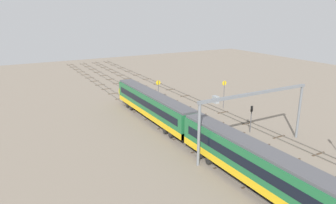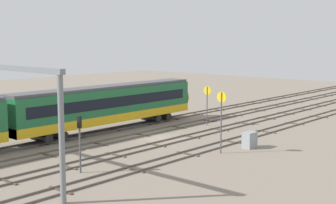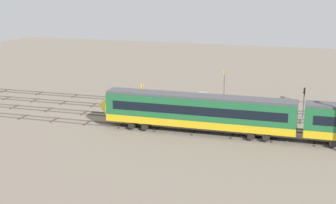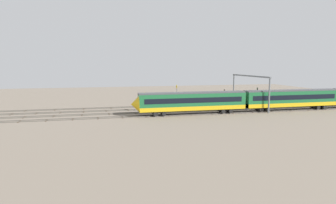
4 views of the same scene
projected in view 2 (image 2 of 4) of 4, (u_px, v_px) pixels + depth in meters
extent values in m
plane|color=gray|center=(157.00, 138.00, 48.14)|extent=(149.28, 149.28, 0.00)
cube|color=#59544C|center=(217.00, 148.00, 43.26)|extent=(133.28, 0.07, 0.16)
cube|color=#59544C|center=(204.00, 146.00, 44.20)|extent=(133.28, 0.07, 0.16)
cube|color=#473828|center=(61.00, 190.00, 31.35)|extent=(0.24, 2.40, 0.08)
cube|color=#473828|center=(133.00, 170.00, 36.30)|extent=(0.24, 2.40, 0.08)
cube|color=#473828|center=(188.00, 154.00, 41.26)|extent=(0.24, 2.40, 0.08)
cube|color=#473828|center=(231.00, 142.00, 46.21)|extent=(0.24, 2.40, 0.08)
cube|color=#473828|center=(266.00, 132.00, 51.16)|extent=(0.24, 2.40, 0.08)
cube|color=#473828|center=(294.00, 124.00, 56.11)|extent=(0.24, 2.40, 0.08)
cube|color=#473828|center=(318.00, 117.00, 61.07)|extent=(0.24, 2.40, 0.08)
cube|color=#59544C|center=(180.00, 141.00, 46.19)|extent=(133.28, 0.07, 0.16)
cube|color=#59544C|center=(168.00, 139.00, 47.13)|extent=(133.28, 0.07, 0.16)
cube|color=#473828|center=(8.00, 181.00, 33.33)|extent=(0.24, 2.40, 0.08)
cube|color=#473828|center=(67.00, 167.00, 37.14)|extent=(0.24, 2.40, 0.08)
cube|color=#473828|center=(116.00, 155.00, 40.95)|extent=(0.24, 2.40, 0.08)
cube|color=#473828|center=(156.00, 145.00, 44.76)|extent=(0.24, 2.40, 0.08)
cube|color=#473828|center=(190.00, 137.00, 48.57)|extent=(0.24, 2.40, 0.08)
cube|color=#473828|center=(219.00, 130.00, 52.38)|extent=(0.24, 2.40, 0.08)
cube|color=#473828|center=(244.00, 123.00, 56.19)|extent=(0.24, 2.40, 0.08)
cube|color=#473828|center=(266.00, 118.00, 60.00)|extent=(0.24, 2.40, 0.08)
cube|color=#473828|center=(286.00, 113.00, 63.81)|extent=(0.24, 2.40, 0.08)
cube|color=#473828|center=(303.00, 109.00, 67.62)|extent=(0.24, 2.40, 0.08)
cube|color=#473828|center=(318.00, 105.00, 71.43)|extent=(0.24, 2.40, 0.08)
cube|color=#473828|center=(332.00, 102.00, 75.24)|extent=(0.24, 2.40, 0.08)
cube|color=#59544C|center=(146.00, 135.00, 49.13)|extent=(133.28, 0.07, 0.16)
cube|color=#59544C|center=(137.00, 133.00, 50.07)|extent=(133.28, 0.07, 0.16)
cube|color=#473828|center=(47.00, 155.00, 40.99)|extent=(0.24, 2.40, 0.08)
cube|color=#473828|center=(99.00, 144.00, 45.30)|extent=(0.24, 2.40, 0.08)
cube|color=#473828|center=(142.00, 135.00, 49.60)|extent=(0.24, 2.40, 0.08)
cube|color=#473828|center=(177.00, 127.00, 53.91)|extent=(0.24, 2.40, 0.08)
cube|color=#473828|center=(208.00, 121.00, 58.22)|extent=(0.24, 2.40, 0.08)
cube|color=#473828|center=(234.00, 115.00, 62.52)|extent=(0.24, 2.40, 0.08)
cube|color=#473828|center=(257.00, 110.00, 66.83)|extent=(0.24, 2.40, 0.08)
cube|color=#473828|center=(277.00, 106.00, 71.14)|extent=(0.24, 2.40, 0.08)
cube|color=#473828|center=(295.00, 102.00, 75.44)|extent=(0.24, 2.40, 0.08)
cube|color=#473828|center=(311.00, 99.00, 79.75)|extent=(0.24, 2.40, 0.08)
cube|color=#473828|center=(325.00, 95.00, 84.06)|extent=(0.24, 2.40, 0.08)
cube|color=#59544C|center=(117.00, 130.00, 52.06)|extent=(133.28, 0.07, 0.16)
cube|color=#59544C|center=(108.00, 128.00, 53.00)|extent=(133.28, 0.07, 0.16)
cube|color=#473828|center=(35.00, 144.00, 45.20)|extent=(0.24, 2.40, 0.08)
cube|color=#473828|center=(77.00, 136.00, 48.87)|extent=(0.24, 2.40, 0.08)
cube|color=#473828|center=(113.00, 129.00, 52.54)|extent=(0.24, 2.40, 0.08)
cube|color=#473828|center=(144.00, 123.00, 56.21)|extent=(0.24, 2.40, 0.08)
cube|color=#473828|center=(171.00, 118.00, 59.88)|extent=(0.24, 2.40, 0.08)
cube|color=#473828|center=(195.00, 114.00, 63.54)|extent=(0.24, 2.40, 0.08)
cube|color=#473828|center=(217.00, 110.00, 67.21)|extent=(0.24, 2.40, 0.08)
cube|color=#473828|center=(236.00, 106.00, 70.88)|extent=(0.24, 2.40, 0.08)
cube|color=#473828|center=(254.00, 103.00, 74.55)|extent=(0.24, 2.40, 0.08)
cube|color=#473828|center=(269.00, 100.00, 78.22)|extent=(0.24, 2.40, 0.08)
cube|color=#473828|center=(284.00, 97.00, 81.89)|extent=(0.24, 2.40, 0.08)
cube|color=#473828|center=(297.00, 95.00, 85.56)|extent=(0.24, 2.40, 0.08)
cube|color=#473828|center=(309.00, 92.00, 89.22)|extent=(0.24, 2.40, 0.08)
cube|color=#473828|center=(320.00, 90.00, 92.89)|extent=(0.24, 2.40, 0.08)
cube|color=#473828|center=(330.00, 88.00, 96.56)|extent=(0.24, 2.40, 0.08)
cube|color=#1E6638|center=(108.00, 105.00, 51.69)|extent=(24.00, 2.90, 3.60)
cube|color=gold|center=(108.00, 117.00, 51.87)|extent=(24.00, 2.94, 0.90)
cube|color=#4C4C51|center=(108.00, 87.00, 51.43)|extent=(24.00, 2.50, 0.30)
cube|color=black|center=(117.00, 102.00, 50.68)|extent=(22.00, 0.04, 1.10)
cube|color=black|center=(99.00, 100.00, 52.59)|extent=(22.00, 0.04, 1.10)
cylinder|color=black|center=(41.00, 137.00, 45.61)|extent=(0.90, 2.70, 0.90)
cylinder|color=black|center=(57.00, 134.00, 46.95)|extent=(0.90, 2.70, 0.90)
cylinder|color=black|center=(151.00, 117.00, 57.03)|extent=(0.90, 2.70, 0.90)
cylinder|color=black|center=(161.00, 116.00, 58.36)|extent=(0.90, 2.70, 0.90)
cone|color=gold|center=(183.00, 96.00, 61.23)|extent=(1.60, 3.24, 3.24)
cylinder|color=slate|center=(62.00, 140.00, 28.45)|extent=(0.36, 0.36, 7.88)
cylinder|color=#4C4C51|center=(221.00, 123.00, 41.35)|extent=(0.12, 0.12, 5.41)
cylinder|color=yellow|center=(222.00, 97.00, 41.08)|extent=(0.05, 0.95, 0.95)
cube|color=black|center=(222.00, 97.00, 41.11)|extent=(0.02, 0.43, 0.12)
cylinder|color=#4C4C51|center=(207.00, 106.00, 54.87)|extent=(0.12, 0.12, 4.52)
cylinder|color=yellow|center=(207.00, 91.00, 54.67)|extent=(0.05, 1.00, 1.00)
cube|color=black|center=(208.00, 91.00, 54.69)|extent=(0.02, 0.45, 0.12)
cylinder|color=#4C4C51|center=(80.00, 150.00, 35.41)|extent=(0.14, 0.14, 3.42)
cube|color=black|center=(79.00, 122.00, 35.12)|extent=(0.20, 0.32, 0.90)
sphere|color=yellow|center=(80.00, 119.00, 35.18)|extent=(0.20, 0.20, 0.20)
sphere|color=#262626|center=(81.00, 124.00, 35.23)|extent=(0.20, 0.20, 0.20)
cube|color=gray|center=(250.00, 140.00, 43.71)|extent=(1.37, 0.88, 1.47)
cube|color=#333333|center=(254.00, 136.00, 44.20)|extent=(0.02, 0.61, 0.24)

